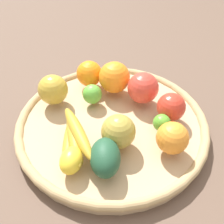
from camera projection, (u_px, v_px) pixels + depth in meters
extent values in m
plane|color=brown|center=(112.00, 129.00, 0.66)|extent=(2.40, 2.40, 0.00)
cylinder|color=tan|center=(112.00, 125.00, 0.65)|extent=(0.45, 0.45, 0.03)
torus|color=tan|center=(112.00, 121.00, 0.64)|extent=(0.47, 0.47, 0.02)
ellipsoid|color=#AC8C29|center=(70.00, 141.00, 0.56)|extent=(0.08, 0.16, 0.03)
ellipsoid|color=#B39129|center=(74.00, 137.00, 0.55)|extent=(0.11, 0.15, 0.03)
ellipsoid|color=#B6922A|center=(78.00, 132.00, 0.55)|extent=(0.13, 0.14, 0.03)
sphere|color=orange|center=(114.00, 77.00, 0.69)|extent=(0.10, 0.10, 0.08)
sphere|color=#D33D30|center=(143.00, 88.00, 0.66)|extent=(0.08, 0.08, 0.08)
sphere|color=#55A02E|center=(161.00, 124.00, 0.59)|extent=(0.06, 0.06, 0.04)
sphere|color=red|center=(171.00, 107.00, 0.61)|extent=(0.09, 0.09, 0.07)
sphere|color=orange|center=(89.00, 74.00, 0.71)|extent=(0.09, 0.09, 0.07)
sphere|color=#A5923A|center=(118.00, 132.00, 0.55)|extent=(0.10, 0.10, 0.07)
sphere|color=gold|center=(53.00, 90.00, 0.65)|extent=(0.09, 0.09, 0.08)
ellipsoid|color=#1F4A31|center=(105.00, 157.00, 0.51)|extent=(0.09, 0.10, 0.06)
sphere|color=#5AAD39|center=(92.00, 94.00, 0.66)|extent=(0.07, 0.07, 0.05)
sphere|color=orange|center=(172.00, 138.00, 0.54)|extent=(0.10, 0.10, 0.07)
ellipsoid|color=yellow|center=(71.00, 160.00, 0.51)|extent=(0.05, 0.07, 0.05)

